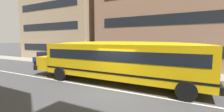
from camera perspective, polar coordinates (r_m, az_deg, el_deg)
ground_plane at (r=9.53m, az=0.91°, el=-12.52°), size 400.00×400.00×0.00m
sidewalk_far at (r=15.96m, az=12.57°, el=-5.15°), size 120.00×3.00×0.01m
lane_centreline at (r=9.53m, az=0.91°, el=-12.50°), size 110.00×0.16×0.01m
school_bus at (r=10.64m, az=1.35°, el=-0.97°), size 13.12×3.10×2.93m
parked_car_dark_blue_near_corner at (r=19.69m, az=-22.24°, el=-0.92°), size 3.90×1.89×1.64m
apartment_block_far_left at (r=29.96m, az=-15.47°, el=15.67°), size 14.33×9.88×16.50m
apartment_block_far_centre at (r=23.96m, az=23.62°, el=14.08°), size 18.79×13.98×13.30m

